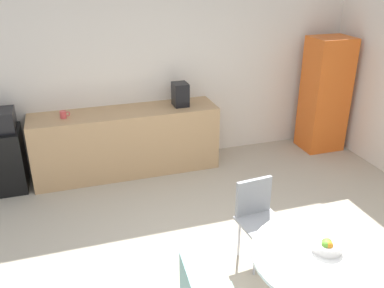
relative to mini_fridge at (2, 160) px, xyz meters
The scene contains 10 objects.
wall_back 2.31m from the mini_fridge, ahead, with size 6.00×0.10×2.60m, color silver.
counter_block 1.61m from the mini_fridge, ahead, with size 2.52×0.60×0.90m, color tan.
mini_fridge is the anchor object (origin of this frame).
locker_cabinet 4.68m from the mini_fridge, ahead, with size 0.60×0.50×1.74m, color orange.
round_table 4.15m from the mini_fridge, 50.88° to the right, with size 1.15×1.15×0.74m.
chair_gray 3.36m from the mini_fridge, 41.34° to the right, with size 0.46×0.46×0.83m.
fruit_bowl 4.13m from the mini_fridge, 50.16° to the right, with size 0.23×0.23×0.11m.
mug_white 2.51m from the mini_fridge, ahead, with size 0.13×0.08×0.09m.
mug_green 0.99m from the mini_fridge, ahead, with size 0.13×0.08×0.09m.
coffee_maker 2.48m from the mini_fridge, ahead, with size 0.20×0.24×0.32m, color black.
Camera 1 is at (-1.24, -2.66, 2.79)m, focal length 39.05 mm.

